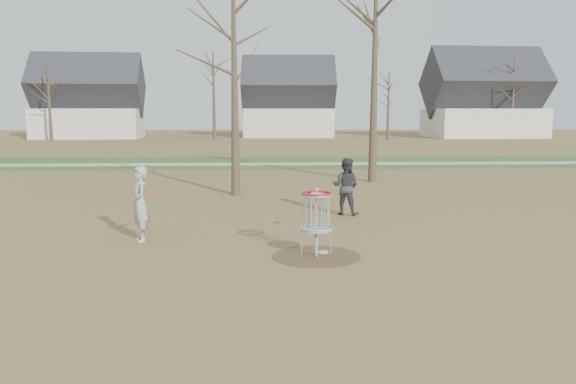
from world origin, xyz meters
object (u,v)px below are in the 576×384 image
object	(u,v)px
disc_grounded	(323,252)
disc_golf_basket	(316,212)
player_standing	(140,204)
player_throwing	(346,186)

from	to	relation	value
disc_grounded	disc_golf_basket	size ratio (longest dim) A/B	0.16
player_standing	player_throwing	xyz separation A→B (m)	(5.09, 3.05, -0.04)
player_throwing	disc_grounded	distance (m)	4.54
player_throwing	player_standing	bearing A→B (deg)	55.33
player_standing	player_throwing	distance (m)	5.94
player_throwing	disc_golf_basket	bearing A→B (deg)	98.78
player_standing	player_throwing	size ratio (longest dim) A/B	1.05
disc_grounded	disc_golf_basket	world-z (taller)	disc_golf_basket
player_standing	player_throwing	bearing A→B (deg)	99.49
disc_golf_basket	player_throwing	bearing A→B (deg)	74.40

